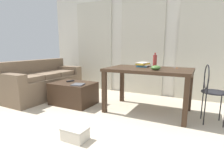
% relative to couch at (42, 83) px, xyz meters
% --- Properties ---
extents(ground_plane, '(7.47, 7.47, 0.00)m').
position_rel_couch_xyz_m(ground_plane, '(1.89, -0.59, -0.33)').
color(ground_plane, beige).
extents(wall_back, '(5.08, 0.10, 2.49)m').
position_rel_couch_xyz_m(wall_back, '(1.89, 1.36, 0.92)').
color(wall_back, silver).
rests_on(wall_back, ground).
extents(curtains, '(3.62, 0.03, 2.23)m').
position_rel_couch_xyz_m(curtains, '(1.89, 1.28, 0.79)').
color(curtains, beige).
rests_on(curtains, ground).
extents(couch, '(0.85, 1.77, 0.82)m').
position_rel_couch_xyz_m(couch, '(0.00, 0.00, 0.00)').
color(couch, brown).
rests_on(couch, ground).
extents(coffee_table, '(0.81, 0.59, 0.43)m').
position_rel_couch_xyz_m(coffee_table, '(0.98, -0.12, -0.11)').
color(coffee_table, '#382619').
rests_on(coffee_table, ground).
extents(craft_table, '(1.39, 0.84, 0.76)m').
position_rel_couch_xyz_m(craft_table, '(2.40, 0.12, 0.33)').
color(craft_table, '#382619').
rests_on(craft_table, ground).
extents(wire_chair, '(0.36, 0.38, 0.86)m').
position_rel_couch_xyz_m(wire_chair, '(3.33, 0.06, 0.22)').
color(wire_chair, black).
rests_on(wire_chair, ground).
extents(bottle_near, '(0.06, 0.06, 0.26)m').
position_rel_couch_xyz_m(bottle_near, '(2.47, 0.23, 0.54)').
color(bottle_near, '#99332D').
rests_on(bottle_near, craft_table).
extents(bowl, '(0.15, 0.15, 0.07)m').
position_rel_couch_xyz_m(bowl, '(2.56, -0.08, 0.47)').
color(bowl, '#477033').
rests_on(bowl, craft_table).
extents(book_stack, '(0.23, 0.31, 0.08)m').
position_rel_couch_xyz_m(book_stack, '(2.23, 0.32, 0.47)').
color(book_stack, '#1E668C').
rests_on(book_stack, craft_table).
extents(scissors, '(0.09, 0.11, 0.00)m').
position_rel_couch_xyz_m(scissors, '(2.80, 0.36, 0.43)').
color(scissors, '#9EA0A5').
rests_on(scissors, craft_table).
extents(tv_remote_primary, '(0.09, 0.17, 0.02)m').
position_rel_couch_xyz_m(tv_remote_primary, '(0.85, -0.05, 0.11)').
color(tv_remote_primary, '#232326').
rests_on(tv_remote_primary, coffee_table).
extents(magazine, '(0.26, 0.28, 0.02)m').
position_rel_couch_xyz_m(magazine, '(1.20, -0.25, 0.11)').
color(magazine, '#4C4C51').
rests_on(magazine, coffee_table).
extents(shoebox, '(0.30, 0.22, 0.15)m').
position_rel_couch_xyz_m(shoebox, '(1.90, -1.26, -0.25)').
color(shoebox, beige).
rests_on(shoebox, ground).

